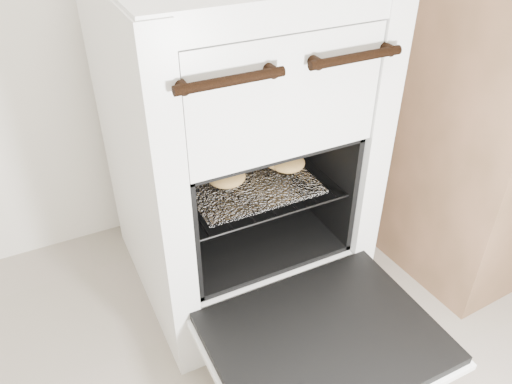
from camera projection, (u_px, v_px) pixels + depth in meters
stove at (233, 151)px, 1.26m from camera, size 0.54×0.60×0.83m
oven_door at (324, 340)px, 1.05m from camera, size 0.48×0.38×0.03m
oven_rack at (243, 178)px, 1.24m from camera, size 0.39×0.38×0.01m
foil_sheet at (246, 179)px, 1.22m from camera, size 0.31×0.27×0.01m
baked_rolls at (250, 162)px, 1.25m from camera, size 0.30×0.22×0.04m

